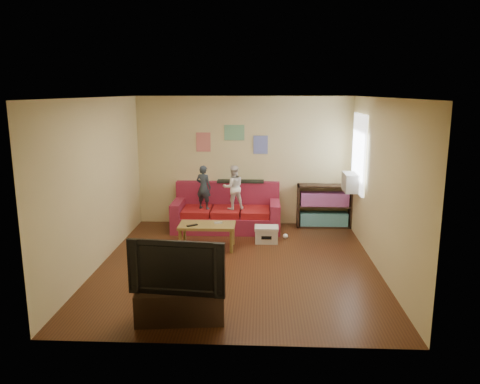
{
  "coord_description": "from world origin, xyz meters",
  "views": [
    {
      "loc": [
        0.38,
        -7.26,
        2.79
      ],
      "look_at": [
        0.0,
        0.8,
        1.05
      ],
      "focal_mm": 35.0,
      "sensor_mm": 36.0,
      "label": 1
    }
  ],
  "objects_px": {
    "child_b": "(233,187)",
    "file_box": "(266,234)",
    "coffee_table": "(207,228)",
    "television": "(179,265)",
    "bookshelf": "(324,208)",
    "sofa": "(227,213)",
    "tv_stand": "(180,306)",
    "child_a": "(204,187)"
  },
  "relations": [
    {
      "from": "child_b",
      "to": "tv_stand",
      "type": "relative_size",
      "value": 0.83
    },
    {
      "from": "child_b",
      "to": "file_box",
      "type": "relative_size",
      "value": 2.02
    },
    {
      "from": "child_a",
      "to": "tv_stand",
      "type": "relative_size",
      "value": 0.82
    },
    {
      "from": "child_a",
      "to": "tv_stand",
      "type": "xyz_separation_m",
      "value": [
        0.18,
        -3.88,
        -0.7
      ]
    },
    {
      "from": "coffee_table",
      "to": "television",
      "type": "relative_size",
      "value": 0.85
    },
    {
      "from": "coffee_table",
      "to": "bookshelf",
      "type": "xyz_separation_m",
      "value": [
        2.28,
        1.51,
        0.01
      ]
    },
    {
      "from": "bookshelf",
      "to": "file_box",
      "type": "distance_m",
      "value": 1.66
    },
    {
      "from": "sofa",
      "to": "child_a",
      "type": "bearing_deg",
      "value": -158.9
    },
    {
      "from": "coffee_table",
      "to": "bookshelf",
      "type": "height_order",
      "value": "bookshelf"
    },
    {
      "from": "file_box",
      "to": "television",
      "type": "relative_size",
      "value": 0.38
    },
    {
      "from": "sofa",
      "to": "child_a",
      "type": "height_order",
      "value": "child_a"
    },
    {
      "from": "child_a",
      "to": "tv_stand",
      "type": "distance_m",
      "value": 3.95
    },
    {
      "from": "sofa",
      "to": "child_a",
      "type": "distance_m",
      "value": 0.76
    },
    {
      "from": "child_b",
      "to": "file_box",
      "type": "distance_m",
      "value": 1.23
    },
    {
      "from": "child_b",
      "to": "bookshelf",
      "type": "height_order",
      "value": "child_b"
    },
    {
      "from": "child_b",
      "to": "tv_stand",
      "type": "distance_m",
      "value": 3.96
    },
    {
      "from": "sofa",
      "to": "television",
      "type": "relative_size",
      "value": 1.85
    },
    {
      "from": "child_a",
      "to": "tv_stand",
      "type": "bearing_deg",
      "value": 114.98
    },
    {
      "from": "child_a",
      "to": "child_b",
      "type": "height_order",
      "value": "child_b"
    },
    {
      "from": "child_a",
      "to": "file_box",
      "type": "height_order",
      "value": "child_a"
    },
    {
      "from": "child_a",
      "to": "child_b",
      "type": "xyz_separation_m",
      "value": [
        0.6,
        0.0,
        0.0
      ]
    },
    {
      "from": "sofa",
      "to": "tv_stand",
      "type": "relative_size",
      "value": 2.02
    },
    {
      "from": "child_b",
      "to": "tv_stand",
      "type": "height_order",
      "value": "child_b"
    },
    {
      "from": "television",
      "to": "bookshelf",
      "type": "bearing_deg",
      "value": 67.42
    },
    {
      "from": "file_box",
      "to": "television",
      "type": "bearing_deg",
      "value": -108.99
    },
    {
      "from": "bookshelf",
      "to": "coffee_table",
      "type": "bearing_deg",
      "value": -146.59
    },
    {
      "from": "television",
      "to": "file_box",
      "type": "bearing_deg",
      "value": 76.68
    },
    {
      "from": "sofa",
      "to": "coffee_table",
      "type": "xyz_separation_m",
      "value": [
        -0.26,
        -1.28,
        0.07
      ]
    },
    {
      "from": "child_a",
      "to": "coffee_table",
      "type": "height_order",
      "value": "child_a"
    },
    {
      "from": "sofa",
      "to": "file_box",
      "type": "bearing_deg",
      "value": -47.45
    },
    {
      "from": "child_a",
      "to": "sofa",
      "type": "bearing_deg",
      "value": -136.53
    },
    {
      "from": "sofa",
      "to": "child_b",
      "type": "xyz_separation_m",
      "value": [
        0.15,
        -0.17,
        0.58
      ]
    },
    {
      "from": "tv_stand",
      "to": "file_box",
      "type": "bearing_deg",
      "value": 64.98
    },
    {
      "from": "sofa",
      "to": "file_box",
      "type": "height_order",
      "value": "sofa"
    },
    {
      "from": "file_box",
      "to": "bookshelf",
      "type": "bearing_deg",
      "value": 42.59
    },
    {
      "from": "file_box",
      "to": "tv_stand",
      "type": "relative_size",
      "value": 0.41
    },
    {
      "from": "bookshelf",
      "to": "television",
      "type": "relative_size",
      "value": 0.95
    },
    {
      "from": "sofa",
      "to": "child_a",
      "type": "relative_size",
      "value": 2.45
    },
    {
      "from": "coffee_table",
      "to": "bookshelf",
      "type": "distance_m",
      "value": 2.74
    },
    {
      "from": "coffee_table",
      "to": "file_box",
      "type": "xyz_separation_m",
      "value": [
        1.07,
        0.39,
        -0.23
      ]
    },
    {
      "from": "coffee_table",
      "to": "bookshelf",
      "type": "bearing_deg",
      "value": 33.41
    },
    {
      "from": "child_b",
      "to": "television",
      "type": "relative_size",
      "value": 0.76
    }
  ]
}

